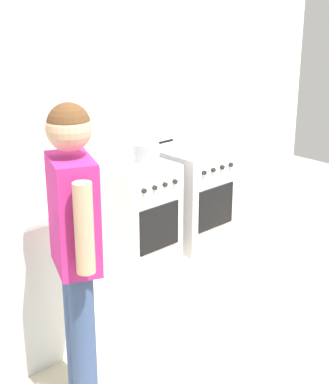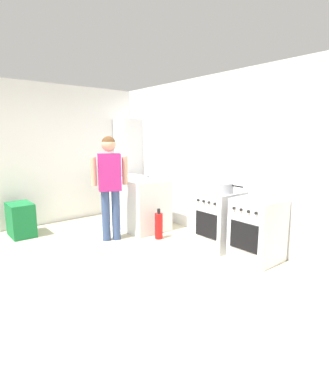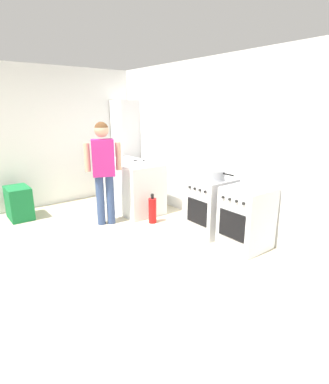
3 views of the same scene
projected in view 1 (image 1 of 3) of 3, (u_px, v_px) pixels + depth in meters
The scene contains 7 objects.
ground_plane at pixel (260, 364), 3.54m from camera, with size 8.00×8.00×0.00m, color beige.
back_wall at pixel (65, 105), 4.45m from camera, with size 6.00×0.10×2.60m, color white.
oven_left at pixel (134, 214), 4.71m from camera, with size 0.53×0.62×0.85m.
oven_right at pixel (190, 195), 5.13m from camera, with size 0.55×0.62×0.85m.
pot at pixel (146, 152), 4.61m from camera, with size 0.39×0.21×0.14m.
person at pixel (75, 234), 2.92m from camera, with size 0.32×0.53×1.65m.
fire_extinguisher at pixel (81, 296), 3.89m from camera, with size 0.13×0.13×0.50m.
Camera 1 is at (-2.47, -1.79, 2.16)m, focal length 55.00 mm.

